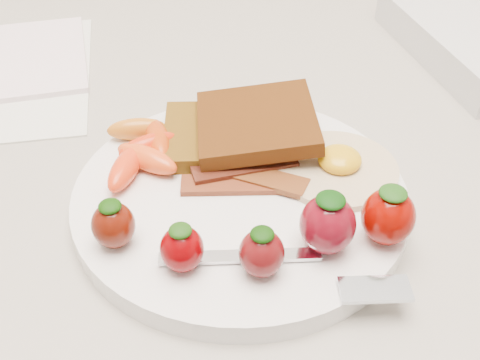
{
  "coord_description": "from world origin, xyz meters",
  "views": [
    {
      "loc": [
        0.0,
        1.2,
        1.23
      ],
      "look_at": [
        0.01,
        1.57,
        0.93
      ],
      "focal_mm": 45.0,
      "sensor_mm": 36.0,
      "label": 1
    }
  ],
  "objects": [
    {
      "name": "plate",
      "position": [
        0.01,
        1.57,
        0.91
      ],
      "size": [
        0.27,
        0.27,
        0.02
      ],
      "primitive_type": "cylinder",
      "color": "white",
      "rests_on": "counter"
    },
    {
      "name": "toast_lower",
      "position": [
        -0.01,
        1.64,
        0.93
      ],
      "size": [
        0.09,
        0.09,
        0.01
      ],
      "primitive_type": "cube",
      "rotation": [
        0.0,
        0.0,
        0.0
      ],
      "color": "#36240D",
      "rests_on": "plate"
    },
    {
      "name": "toast_upper",
      "position": [
        0.03,
        1.63,
        0.94
      ],
      "size": [
        0.11,
        0.1,
        0.02
      ],
      "primitive_type": "cube",
      "rotation": [
        0.0,
        -0.1,
        0.04
      ],
      "color": "#351505",
      "rests_on": "toast_lower"
    },
    {
      "name": "fried_egg",
      "position": [
        0.1,
        1.59,
        0.92
      ],
      "size": [
        0.13,
        0.13,
        0.02
      ],
      "color": "beige",
      "rests_on": "plate"
    },
    {
      "name": "bacon_strips",
      "position": [
        0.02,
        1.58,
        0.92
      ],
      "size": [
        0.1,
        0.06,
        0.01
      ],
      "color": "#4E180A",
      "rests_on": "plate"
    },
    {
      "name": "baby_carrots",
      "position": [
        -0.07,
        1.61,
        0.93
      ],
      "size": [
        0.07,
        0.1,
        0.02
      ],
      "color": "red",
      "rests_on": "plate"
    },
    {
      "name": "strawberries",
      "position": [
        0.04,
        1.5,
        0.94
      ],
      "size": [
        0.23,
        0.06,
        0.05
      ],
      "color": "#4D0F04",
      "rests_on": "plate"
    },
    {
      "name": "fork",
      "position": [
        0.05,
        1.48,
        0.92
      ],
      "size": [
        0.17,
        0.05,
        0.0
      ],
      "color": "silver",
      "rests_on": "plate"
    },
    {
      "name": "paper_sheet",
      "position": [
        -0.24,
        1.79,
        0.9
      ],
      "size": [
        0.23,
        0.28,
        0.0
      ],
      "primitive_type": "cube",
      "rotation": [
        0.0,
        0.0,
        0.14
      ],
      "color": "silver",
      "rests_on": "counter"
    },
    {
      "name": "notepad",
      "position": [
        -0.22,
        1.82,
        0.91
      ],
      "size": [
        0.16,
        0.2,
        0.01
      ],
      "primitive_type": "cube",
      "rotation": [
        0.0,
        0.0,
        0.21
      ],
      "color": "silver",
      "rests_on": "paper_sheet"
    }
  ]
}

